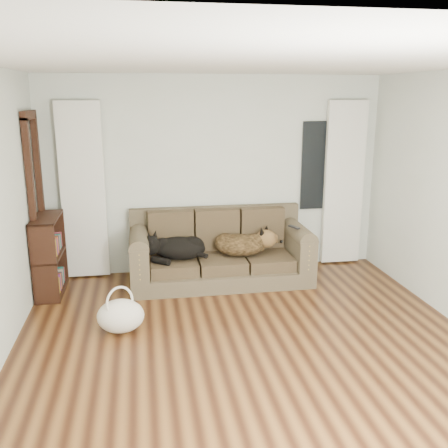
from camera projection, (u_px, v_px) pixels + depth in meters
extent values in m
plane|color=black|center=(255.00, 357.00, 4.59)|extent=(5.00, 5.00, 0.00)
plane|color=white|center=(260.00, 61.00, 3.94)|extent=(5.00, 5.00, 0.00)
cube|color=silver|center=(214.00, 175.00, 6.65)|extent=(4.50, 0.04, 2.60)
cube|color=white|center=(83.00, 191.00, 6.34)|extent=(0.55, 0.08, 2.25)
cube|color=white|center=(344.00, 184.00, 6.90)|extent=(0.55, 0.08, 2.25)
cube|color=black|center=(319.00, 166.00, 6.83)|extent=(0.50, 0.03, 1.20)
cube|color=black|center=(37.00, 207.00, 5.93)|extent=(0.07, 0.60, 2.10)
cube|color=#3E3824|center=(220.00, 248.00, 6.36)|extent=(2.27, 0.98, 0.93)
ellipsoid|color=black|center=(176.00, 249.00, 6.23)|extent=(0.76, 0.62, 0.28)
ellipsoid|color=black|center=(242.00, 244.00, 6.38)|extent=(0.80, 0.69, 0.30)
cube|color=black|center=(294.00, 227.00, 6.27)|extent=(0.11, 0.17, 0.02)
ellipsoid|color=silver|center=(121.00, 317.00, 5.05)|extent=(0.56, 0.49, 0.35)
cube|color=black|center=(49.00, 253.00, 5.98)|extent=(0.34, 0.78, 0.95)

